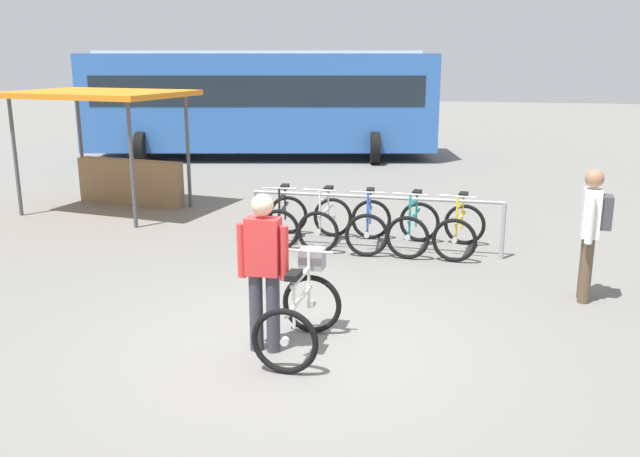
{
  "coord_description": "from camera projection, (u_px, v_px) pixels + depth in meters",
  "views": [
    {
      "loc": [
        1.77,
        -6.37,
        2.94
      ],
      "look_at": [
        0.06,
        1.03,
        1.0
      ],
      "focal_mm": 38.05,
      "sensor_mm": 36.0,
      "label": 1
    }
  ],
  "objects": [
    {
      "name": "racked_bike_blue",
      "position": [
        369.0,
        225.0,
        10.63
      ],
      "size": [
        0.76,
        1.16,
        0.98
      ],
      "color": "black",
      "rests_on": "ground"
    },
    {
      "name": "racked_bike_white",
      "position": [
        326.0,
        222.0,
        10.79
      ],
      "size": [
        0.67,
        1.09,
        0.97
      ],
      "color": "black",
      "rests_on": "ground"
    },
    {
      "name": "bus_distant",
      "position": [
        261.0,
        98.0,
        19.73
      ],
      "size": [
        10.31,
        4.83,
        3.08
      ],
      "color": "#3366B7",
      "rests_on": "ground"
    },
    {
      "name": "pedestrian_with_backpack",
      "position": [
        592.0,
        227.0,
        8.17
      ],
      "size": [
        0.35,
        0.53,
        1.64
      ],
      "color": "brown",
      "rests_on": "ground"
    },
    {
      "name": "ground_plane",
      "position": [
        292.0,
        344.0,
        7.13
      ],
      "size": [
        80.0,
        80.0,
        0.0
      ],
      "primitive_type": "plane",
      "color": "slate"
    },
    {
      "name": "bike_rack_rail",
      "position": [
        374.0,
        208.0,
        10.36
      ],
      "size": [
        3.91,
        0.08,
        0.88
      ],
      "color": "#99999E",
      "rests_on": "ground"
    },
    {
      "name": "racked_bike_black",
      "position": [
        283.0,
        220.0,
        10.95
      ],
      "size": [
        0.79,
        1.19,
        0.98
      ],
      "color": "black",
      "rests_on": "ground"
    },
    {
      "name": "featured_bicycle",
      "position": [
        301.0,
        308.0,
        6.92
      ],
      "size": [
        0.68,
        1.18,
        0.97
      ],
      "color": "black",
      "rests_on": "ground"
    },
    {
      "name": "racked_bike_teal",
      "position": [
        414.0,
        227.0,
        10.48
      ],
      "size": [
        0.75,
        1.14,
        0.97
      ],
      "color": "black",
      "rests_on": "ground"
    },
    {
      "name": "racked_bike_yellow",
      "position": [
        460.0,
        230.0,
        10.32
      ],
      "size": [
        0.79,
        1.16,
        0.97
      ],
      "color": "black",
      "rests_on": "ground"
    },
    {
      "name": "person_with_featured_bike",
      "position": [
        264.0,
        266.0,
        6.75
      ],
      "size": [
        0.53,
        0.22,
        1.64
      ],
      "color": "#383842",
      "rests_on": "ground"
    },
    {
      "name": "market_stall",
      "position": [
        114.0,
        138.0,
        13.19
      ],
      "size": [
        3.4,
        2.72,
        2.3
      ],
      "color": "#4C4C51",
      "rests_on": "ground"
    }
  ]
}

